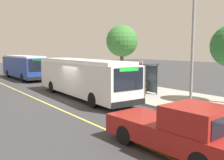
{
  "coord_description": "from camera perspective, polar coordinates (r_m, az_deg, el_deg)",
  "views": [
    {
      "loc": [
        16.87,
        -8.77,
        3.71
      ],
      "look_at": [
        2.81,
        1.5,
        1.63
      ],
      "focal_mm": 40.94,
      "sensor_mm": 36.0,
      "label": 1
    }
  ],
  "objects": [
    {
      "name": "ground_plane",
      "position": [
        19.38,
        -8.53,
        -4.31
      ],
      "size": [
        120.0,
        120.0,
        0.0
      ],
      "primitive_type": "plane",
      "color": "#38383A"
    },
    {
      "name": "sidewalk_curb",
      "position": [
        22.72,
        5.01,
        -2.43
      ],
      "size": [
        44.0,
        6.4,
        0.15
      ],
      "primitive_type": "cube",
      "color": "#A8A399",
      "rests_on": "ground_plane"
    },
    {
      "name": "lane_stripe_center",
      "position": [
        18.48,
        -14.6,
        -4.99
      ],
      "size": [
        36.0,
        0.14,
        0.01
      ],
      "primitive_type": "cube",
      "color": "#E0D64C",
      "rests_on": "ground_plane"
    },
    {
      "name": "transit_bus_main",
      "position": [
        19.93,
        -6.53,
        0.73
      ],
      "size": [
        11.73,
        2.92,
        2.95
      ],
      "color": "white",
      "rests_on": "ground_plane"
    },
    {
      "name": "transit_bus_second",
      "position": [
        34.32,
        -19.11,
        2.93
      ],
      "size": [
        10.38,
        2.66,
        2.95
      ],
      "color": "navy",
      "rests_on": "ground_plane"
    },
    {
      "name": "pickup_truck",
      "position": [
        9.55,
        14.71,
        -10.81
      ],
      "size": [
        5.51,
        2.3,
        1.85
      ],
      "color": "maroon",
      "rests_on": "ground_plane"
    },
    {
      "name": "bus_shelter",
      "position": [
        21.18,
        6.23,
        1.91
      ],
      "size": [
        2.9,
        1.6,
        2.48
      ],
      "color": "#333338",
      "rests_on": "sidewalk_curb"
    },
    {
      "name": "waiting_bench",
      "position": [
        21.35,
        6.15,
        -1.52
      ],
      "size": [
        1.6,
        0.48,
        0.95
      ],
      "color": "brown",
      "rests_on": "sidewalk_curb"
    },
    {
      "name": "route_sign_post",
      "position": [
        18.54,
        6.39,
        1.33
      ],
      "size": [
        0.44,
        0.08,
        2.8
      ],
      "color": "#333338",
      "rests_on": "sidewalk_curb"
    },
    {
      "name": "pedestrian_commuter",
      "position": [
        21.58,
        1.49,
        -0.1
      ],
      "size": [
        0.24,
        0.4,
        1.69
      ],
      "color": "#282D47",
      "rests_on": "sidewalk_curb"
    },
    {
      "name": "street_tree_near_shelter",
      "position": [
        26.77,
        2.24,
        8.64
      ],
      "size": [
        3.28,
        3.28,
        6.1
      ],
      "color": "brown",
      "rests_on": "sidewalk_curb"
    },
    {
      "name": "utility_pole",
      "position": [
        15.03,
        17.47,
        5.12
      ],
      "size": [
        0.16,
        0.16,
        6.4
      ],
      "primitive_type": "cylinder",
      "color": "gray",
      "rests_on": "sidewalk_curb"
    }
  ]
}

